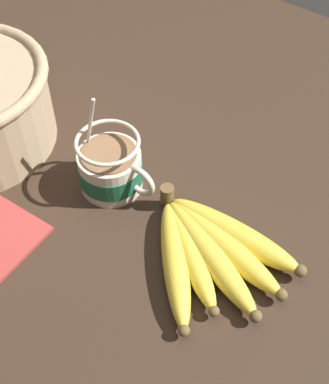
{
  "coord_description": "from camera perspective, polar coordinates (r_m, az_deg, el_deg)",
  "views": [
    {
      "loc": [
        35.36,
        -38.64,
        64.67
      ],
      "look_at": [
        6.75,
        0.19,
        7.25
      ],
      "focal_mm": 50.0,
      "sensor_mm": 36.0,
      "label": 1
    }
  ],
  "objects": [
    {
      "name": "table",
      "position": [
        0.82,
        -3.88,
        -0.48
      ],
      "size": [
        122.43,
        122.43,
        3.19
      ],
      "color": "#332319",
      "rests_on": "ground"
    },
    {
      "name": "coffee_mug",
      "position": [
        0.79,
        -5.74,
        2.52
      ],
      "size": [
        13.67,
        9.52,
        15.98
      ],
      "color": "beige",
      "rests_on": "table"
    },
    {
      "name": "banana_bunch",
      "position": [
        0.72,
        4.84,
        -6.08
      ],
      "size": [
        23.02,
        18.71,
        4.17
      ],
      "color": "brown",
      "rests_on": "table"
    }
  ]
}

